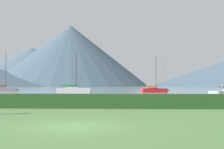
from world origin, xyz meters
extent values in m
plane|color=#517A42|center=(0.00, 0.00, 0.00)|extent=(1000.00, 1000.00, 0.00)
cube|color=#8C9EA3|center=(0.00, 137.00, 0.00)|extent=(320.00, 246.00, 0.00)
cube|color=#284C23|center=(0.00, 11.00, 0.61)|extent=(80.00, 1.20, 1.23)
cube|color=white|center=(-9.79, 53.58, 0.60)|extent=(7.97, 3.89, 1.20)
cone|color=white|center=(-5.49, 54.33, 0.60)|extent=(1.46, 1.23, 1.02)
cube|color=silver|center=(-10.22, 53.51, 1.04)|extent=(3.11, 2.29, 0.76)
cylinder|color=#333338|center=(-9.15, 53.70, 5.15)|extent=(0.15, 0.15, 8.97)
cylinder|color=#333338|center=(-10.84, 53.40, 1.86)|extent=(3.41, 0.72, 0.13)
cylinder|color=#2D7542|center=(-10.84, 53.40, 1.86)|extent=(2.96, 0.97, 0.48)
cylinder|color=#333338|center=(-7.37, 54.00, 4.92)|extent=(3.58, 0.65, 8.54)
cube|color=red|center=(9.66, 64.80, 0.53)|extent=(7.01, 3.75, 1.05)
cone|color=red|center=(13.37, 65.67, 0.53)|extent=(1.32, 1.13, 0.89)
cube|color=#A52020|center=(9.29, 64.71, 0.91)|extent=(2.78, 2.12, 0.67)
cylinder|color=#333338|center=(10.22, 64.93, 5.00)|extent=(0.13, 0.13, 8.84)
cylinder|color=#333338|center=(8.76, 64.59, 1.62)|extent=(2.95, 0.80, 0.11)
cylinder|color=orange|center=(8.76, 64.59, 1.62)|extent=(2.58, 0.99, 0.42)
cylinder|color=#333338|center=(11.75, 65.29, 4.78)|extent=(3.09, 0.75, 8.41)
cube|color=#9E9EA3|center=(-34.45, 72.97, 0.57)|extent=(7.56, 4.52, 1.12)
cone|color=#9E9EA3|center=(-30.56, 74.22, 0.57)|extent=(1.46, 1.28, 0.96)
cube|color=gray|center=(-34.83, 72.84, 0.97)|extent=(3.05, 2.45, 0.71)
cylinder|color=#333338|center=(-33.86, 73.15, 6.35)|extent=(0.14, 0.14, 11.47)
cylinder|color=#333338|center=(-35.39, 72.66, 1.74)|extent=(3.10, 1.10, 0.12)
cylinder|color=red|center=(-35.39, 72.66, 1.74)|extent=(2.74, 1.26, 0.45)
cylinder|color=#333338|center=(-32.26, 73.67, 6.06)|extent=(3.25, 1.07, 10.90)
cone|color=#4C6070|center=(-130.62, 393.47, 27.13)|extent=(218.27, 218.27, 54.25)
cone|color=#425666|center=(-68.07, 350.88, 38.06)|extent=(193.34, 193.34, 76.13)
camera|label=1|loc=(2.63, -14.22, 1.99)|focal=47.70mm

